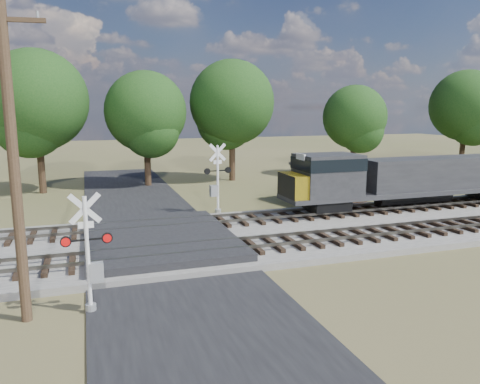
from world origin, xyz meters
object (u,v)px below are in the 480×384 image
object	(u,v)px
utility_pole	(13,158)
crossing_signal_near	(91,264)
crossing_signal_far	(216,185)
equipment_shed	(329,183)

from	to	relation	value
utility_pole	crossing_signal_near	bearing A→B (deg)	6.20
crossing_signal_far	crossing_signal_near	bearing A→B (deg)	50.62
utility_pole	equipment_shed	world-z (taller)	utility_pole
crossing_signal_far	equipment_shed	size ratio (longest dim) A/B	0.90
crossing_signal_near	utility_pole	bearing A→B (deg)	176.92
crossing_signal_near	crossing_signal_far	size ratio (longest dim) A/B	0.90
crossing_signal_near	crossing_signal_far	world-z (taller)	crossing_signal_far
crossing_signal_near	crossing_signal_far	xyz separation A→B (m)	(7.82, 12.78, 0.20)
crossing_signal_far	utility_pole	distance (m)	16.48
crossing_signal_far	utility_pole	size ratio (longest dim) A/B	0.46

